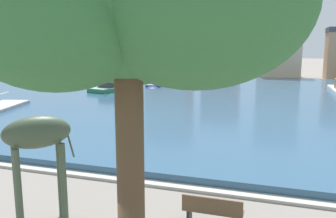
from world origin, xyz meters
The scene contains 10 objects.
harbor_water centered at (0.00, 30.02, 0.20)m, with size 82.72×44.52×0.41m, color #2D5170.
quay_edge_coping centered at (0.00, 7.51, 0.06)m, with size 82.72×0.50×0.12m, color #ADA89E.
giraffe_statue centered at (-2.81, 3.56, 2.73)m, with size 2.43×2.52×5.36m.
sailboat_green centered at (-13.48, 30.23, 0.60)m, with size 3.67×6.22×8.73m.
sailboat_navy centered at (-10.96, 38.04, 0.57)m, with size 2.86×9.72×6.40m.
shade_tree centered at (1.49, 1.35, 5.88)m, with size 5.37×5.48×7.44m.
park_bench centered at (2.16, 5.14, 0.49)m, with size 1.80×0.44×0.92m.
townhouse_corner_house centered at (-15.55, 57.28, 6.55)m, with size 7.54×7.15×13.07m.
townhouse_narrow_midrow centered at (-6.26, 57.72, 4.54)m, with size 6.22×5.76×9.04m.
townhouse_wide_warehouse centered at (3.33, 57.18, 5.90)m, with size 6.89×5.88×11.78m.
Camera 1 is at (3.91, -4.60, 5.30)m, focal length 37.97 mm.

